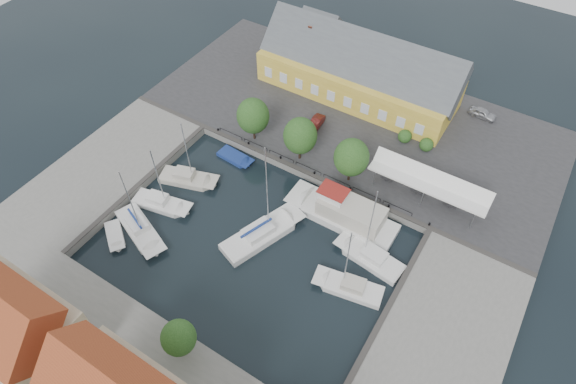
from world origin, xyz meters
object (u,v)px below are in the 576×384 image
Objects in this scene: car_silver at (483,113)px; east_boat_b at (350,288)px; warehouse at (356,70)px; launch_nw at (235,158)px; tent_canopy at (430,181)px; launch_sw at (115,236)px; west_boat_b at (188,179)px; car_red at (316,124)px; west_boat_c at (161,204)px; center_sailboat at (261,235)px; trawler at (345,215)px; east_boat_a at (370,258)px; west_boat_d at (140,230)px.

east_boat_b is at bearing 177.93° from car_silver.
launch_nw is at bearing -109.36° from warehouse.
car_silver is 33.44m from east_boat_b.
tent_canopy is 36.58m from launch_sw.
west_boat_b is 2.23× the size of launch_sw.
car_red is at bearing 128.39° from east_boat_b.
west_boat_c is at bearing -118.78° from car_red.
car_silver is at bearing 85.95° from tent_canopy.
west_boat_b is (-12.65, 2.20, -0.10)m from center_sailboat.
launch_nw is (-6.37, -9.91, -1.53)m from car_red.
launch_sw is (-1.44, -11.06, -0.17)m from west_boat_b.
west_boat_b is 6.87m from launch_nw.
tent_canopy is 10.50m from trawler.
east_boat_b is 1.99× the size of launch_nw.
center_sailboat is 11.62m from east_boat_b.
car_silver is 35.81m from center_sailboat.
warehouse is 29.12m from east_boat_a.
west_boat_d is at bearing -140.27° from tent_canopy.
warehouse is at bearing 120.76° from east_boat_a.
warehouse reaches higher than car_silver.
warehouse is at bearing 70.64° from launch_nw.
car_silver is at bearing 12.59° from warehouse.
warehouse is 32.91m from west_boat_c.
car_silver is 50.58m from launch_sw.
launch_nw is at bearing 76.58° from launch_sw.
car_red is 0.37× the size of west_boat_c.
trawler is at bearing 166.17° from car_silver.
west_boat_d is at bearing 149.11° from car_silver.
west_boat_b is at bearing -113.18° from launch_nw.
car_silver is at bearing 54.94° from launch_sw.
west_boat_b reaches higher than west_boat_c.
warehouse is 28.97m from center_sailboat.
tent_canopy is 1.36× the size of west_boat_b.
launch_sw is at bearing -142.78° from trawler.
car_silver is at bearing 72.48° from trawler.
launch_sw is (-1.34, -6.26, -0.17)m from west_boat_c.
center_sailboat reaches higher than west_boat_c.
tent_canopy is 3.73× the size of car_silver.
west_boat_c is (-9.84, -31.13, -4.17)m from warehouse.
center_sailboat is (3.58, -18.42, -1.26)m from car_red.
tent_canopy is 2.71× the size of launch_nw.
launch_nw is (-21.54, 9.24, -0.17)m from east_boat_b.
launch_sw is (-14.09, -8.86, -0.27)m from center_sailboat.
center_sailboat is at bearing -134.29° from trawler.
warehouse is 2.51× the size of west_boat_d.
west_boat_c is at bearing -91.18° from west_boat_b.
west_boat_c is (-24.57, -6.37, -0.00)m from east_boat_a.
west_boat_d reaches higher than car_silver.
car_red is at bearing 66.43° from west_boat_c.
launch_nw is at bearing 75.84° from west_boat_c.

